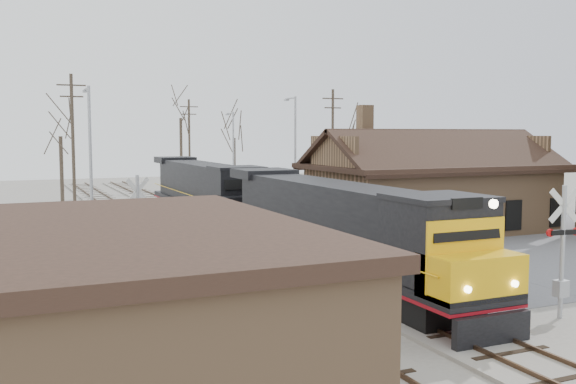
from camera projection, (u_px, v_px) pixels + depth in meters
name	position (u px, v px, depth m)	size (l,w,h in m)	color
ground	(363.00, 292.00, 24.94)	(140.00, 140.00, 0.00)	gray
road	(363.00, 291.00, 24.94)	(60.00, 9.00, 0.03)	#5D5D62
track_main	(236.00, 235.00, 38.60)	(3.40, 90.00, 0.24)	gray
track_siding	(162.00, 240.00, 36.79)	(3.40, 90.00, 0.24)	gray
depot	(431.00, 193.00, 40.48)	(15.20, 9.31, 7.90)	#9A7350
locomotive_lead	(342.00, 229.00, 26.33)	(2.86, 19.16, 4.25)	black
locomotive_trailing	(206.00, 191.00, 44.03)	(2.86, 19.16, 4.02)	black
crossbuck_near	(562.00, 257.00, 21.23)	(1.27, 0.33, 4.45)	#A5A8AD
crossbuck_far	(138.00, 232.00, 26.74)	(1.18, 0.59, 4.43)	#A5A8AD
streetlight_a	(90.00, 156.00, 35.60)	(0.25, 2.04, 8.76)	#A5A8AD
streetlight_b	(295.00, 148.00, 49.92)	(0.25, 2.04, 9.00)	#A5A8AD
streetlight_c	(233.00, 150.00, 61.00)	(0.25, 2.04, 8.18)	#A5A8AD
utility_pole_a	(73.00, 144.00, 45.79)	(2.00, 0.24, 10.36)	#382D23
utility_pole_b	(189.00, 143.00, 69.41)	(2.00, 0.24, 9.82)	#382D23
utility_pole_c	(333.00, 144.00, 55.96)	(2.00, 0.24, 9.97)	#382D23
tree_b	(60.00, 125.00, 53.41)	(3.95, 3.95, 9.67)	#382D23
tree_c	(180.00, 106.00, 68.86)	(5.21, 5.21, 12.76)	#382D23
tree_d	(234.00, 129.00, 66.24)	(3.80, 3.80, 9.30)	#382D23
tree_e	(357.00, 133.00, 64.42)	(3.54, 3.54, 8.68)	#382D23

